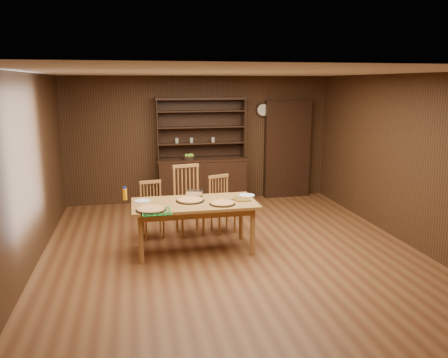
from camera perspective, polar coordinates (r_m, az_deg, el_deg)
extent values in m
plane|color=brown|center=(6.63, 0.92, -9.30)|extent=(6.00, 6.00, 0.00)
plane|color=silver|center=(6.16, 1.01, 13.77)|extent=(6.00, 6.00, 0.00)
plane|color=#3E2813|center=(9.18, -3.19, 5.19)|extent=(5.50, 0.00, 5.50)
plane|color=#3E2813|center=(3.50, 11.95, -7.15)|extent=(5.50, 0.00, 5.50)
plane|color=#3E2813|center=(6.27, -24.35, 0.69)|extent=(0.00, 6.00, 6.00)
plane|color=#3E2813|center=(7.37, 22.32, 2.48)|extent=(0.00, 6.00, 6.00)
cube|color=black|center=(9.08, -2.87, -0.34)|extent=(1.80, 0.50, 0.90)
cube|color=black|center=(8.99, -2.91, 2.58)|extent=(1.84, 0.52, 0.04)
cube|color=black|center=(9.13, -3.18, 6.72)|extent=(1.80, 0.02, 1.20)
cube|color=black|center=(8.89, -8.74, 6.44)|extent=(0.02, 0.32, 1.20)
cube|color=black|center=(9.16, 2.52, 6.75)|extent=(0.02, 0.32, 1.20)
cube|color=black|center=(8.94, -3.07, 10.46)|extent=(1.84, 0.34, 0.05)
cylinder|color=#9D9484|center=(8.94, -6.19, 5.02)|extent=(0.07, 0.07, 0.10)
cylinder|color=#9D9484|center=(8.98, -4.28, 5.08)|extent=(0.07, 0.07, 0.10)
cube|color=black|center=(9.59, 8.24, 3.88)|extent=(1.00, 0.18, 2.10)
cylinder|color=black|center=(9.39, 5.08, 8.99)|extent=(0.30, 0.04, 0.30)
cylinder|color=silver|center=(9.36, 5.13, 8.98)|extent=(0.24, 0.01, 0.24)
cube|color=#A67939|center=(6.42, -3.89, -3.20)|extent=(1.81, 0.90, 0.04)
cylinder|color=#A67939|center=(6.15, -10.80, -7.78)|extent=(0.07, 0.07, 0.71)
cylinder|color=#A67939|center=(6.80, -10.93, -5.80)|extent=(0.07, 0.07, 0.71)
cylinder|color=#A67939|center=(6.36, 3.76, -6.88)|extent=(0.07, 0.07, 0.71)
cylinder|color=#A67939|center=(6.99, 2.25, -5.06)|extent=(0.07, 0.07, 0.71)
cube|color=#C37D43|center=(7.17, -9.26, -4.60)|extent=(0.42, 0.40, 0.04)
cylinder|color=#C37D43|center=(7.08, -10.14, -6.53)|extent=(0.03, 0.03, 0.36)
cylinder|color=#C37D43|center=(7.33, -10.49, -5.89)|extent=(0.03, 0.03, 0.36)
cylinder|color=#C37D43|center=(7.13, -7.89, -6.32)|extent=(0.03, 0.03, 0.36)
cylinder|color=#C37D43|center=(7.37, -8.32, -5.69)|extent=(0.03, 0.03, 0.36)
cube|color=#C37D43|center=(7.18, -9.63, -0.39)|extent=(0.36, 0.08, 0.05)
cube|color=#C37D43|center=(7.20, -4.50, -3.52)|extent=(0.54, 0.52, 0.04)
cylinder|color=#C37D43|center=(7.07, -5.46, -5.97)|extent=(0.04, 0.04, 0.46)
cylinder|color=#C37D43|center=(7.38, -6.18, -5.19)|extent=(0.04, 0.04, 0.46)
cylinder|color=#C37D43|center=(7.17, -2.70, -5.66)|extent=(0.04, 0.04, 0.46)
cylinder|color=#C37D43|center=(7.47, -3.52, -4.91)|extent=(0.04, 0.04, 0.46)
cube|color=#C37D43|center=(7.23, -5.02, 1.72)|extent=(0.45, 0.11, 0.05)
cube|color=#C37D43|center=(7.32, -0.12, -3.91)|extent=(0.48, 0.47, 0.04)
cylinder|color=#C37D43|center=(7.20, -0.60, -5.93)|extent=(0.03, 0.03, 0.38)
cylinder|color=#C37D43|center=(7.43, -1.64, -5.34)|extent=(0.03, 0.03, 0.38)
cylinder|color=#C37D43|center=(7.34, 1.43, -5.57)|extent=(0.03, 0.03, 0.38)
cylinder|color=#C37D43|center=(7.57, 0.35, -5.01)|extent=(0.03, 0.03, 0.38)
cube|color=#C37D43|center=(7.33, -0.72, 0.35)|extent=(0.36, 0.15, 0.05)
cylinder|color=black|center=(6.07, -9.52, -4.01)|extent=(0.42, 0.42, 0.01)
cylinder|color=tan|center=(6.07, -9.53, -3.87)|extent=(0.39, 0.39, 0.02)
torus|color=#BE8644|center=(6.07, -9.53, -3.87)|extent=(0.39, 0.39, 0.03)
cylinder|color=black|center=(6.29, -0.22, -3.26)|extent=(0.38, 0.38, 0.01)
cylinder|color=tan|center=(6.28, -0.22, -3.13)|extent=(0.35, 0.35, 0.02)
torus|color=#BE8644|center=(6.28, -0.22, -3.13)|extent=(0.36, 0.36, 0.03)
cylinder|color=black|center=(6.47, -4.44, -2.86)|extent=(0.42, 0.42, 0.01)
cylinder|color=tan|center=(6.46, -4.44, -2.73)|extent=(0.38, 0.38, 0.02)
torus|color=#BE8644|center=(6.46, -4.44, -2.73)|extent=(0.39, 0.39, 0.03)
cylinder|color=white|center=(6.55, -10.61, -2.83)|extent=(0.24, 0.24, 0.01)
torus|color=#3755A7|center=(6.54, -10.61, -2.81)|extent=(0.25, 0.25, 0.01)
cylinder|color=white|center=(6.75, 2.97, -2.16)|extent=(0.25, 0.25, 0.01)
torus|color=#3755A7|center=(6.75, 2.97, -2.14)|extent=(0.25, 0.25, 0.01)
cube|color=white|center=(6.71, -3.86, -1.89)|extent=(0.28, 0.23, 0.10)
cylinder|color=orange|center=(6.66, -12.83, -1.95)|extent=(0.06, 0.06, 0.17)
cylinder|color=#141BA5|center=(6.64, -12.87, -1.11)|extent=(0.04, 0.04, 0.03)
cube|color=#A51C12|center=(6.52, 2.50, -2.68)|extent=(0.21, 0.21, 0.02)
cube|color=#A51C12|center=(6.56, 2.12, -2.57)|extent=(0.30, 0.30, 0.02)
cylinder|color=black|center=(8.89, -4.60, 2.78)|extent=(0.27, 0.27, 0.06)
sphere|color=#8AB32F|center=(8.88, -4.93, 3.08)|extent=(0.08, 0.08, 0.08)
sphere|color=#8AB32F|center=(8.92, -4.44, 3.13)|extent=(0.08, 0.08, 0.08)
sphere|color=#8AB32F|center=(8.83, -4.57, 3.04)|extent=(0.08, 0.08, 0.08)
sphere|color=#8AB32F|center=(8.87, -4.21, 3.09)|extent=(0.08, 0.08, 0.08)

